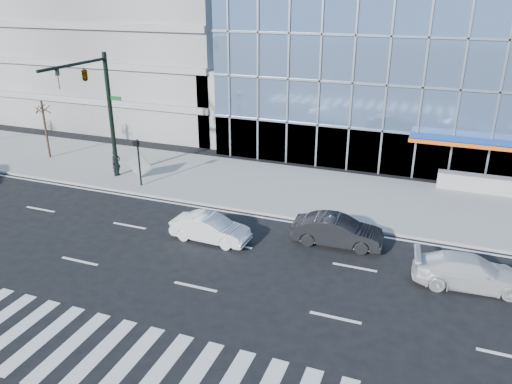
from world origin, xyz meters
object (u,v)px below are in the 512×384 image
street_tree_near (42,109)px  white_sedan (210,228)px  ped_signal_post (138,156)px  dark_sedan (338,231)px  traffic_signal (93,89)px  pedestrian (116,163)px  tilted_panel (139,165)px  white_suv (470,272)px

street_tree_near → white_sedan: size_ratio=1.06×
ped_signal_post → dark_sedan: 13.68m
traffic_signal → ped_signal_post: size_ratio=2.67×
white_sedan → pedestrian: pedestrian is taller
pedestrian → tilted_panel: bearing=-63.0°
ped_signal_post → white_suv: bearing=-13.8°
ped_signal_post → tilted_panel: 1.81m
traffic_signal → white_suv: size_ratio=1.72×
traffic_signal → ped_signal_post: traffic_signal is taller
ped_signal_post → street_tree_near: 9.97m
tilted_panel → street_tree_near: bearing=166.0°
ped_signal_post → white_sedan: bearing=-33.9°
pedestrian → street_tree_near: bearing=100.2°
traffic_signal → white_sedan: (9.75, -4.50, -5.51)m
white_sedan → ped_signal_post: bearing=58.1°
tilted_panel → ped_signal_post: bearing=-60.0°
street_tree_near → dark_sedan: bearing=-13.8°
street_tree_near → white_suv: size_ratio=0.91×
traffic_signal → street_tree_near: 7.96m
tilted_panel → white_sedan: bearing=-42.0°
traffic_signal → ped_signal_post: (2.50, 0.37, -4.02)m
traffic_signal → pedestrian: bearing=90.3°
white_suv → tilted_panel: 20.95m
white_sedan → pedestrian: size_ratio=2.31×
pedestrian → tilted_panel: 1.67m
pedestrian → white_sedan: bearing=-98.9°
ped_signal_post → tilted_panel: size_ratio=2.31×
traffic_signal → white_sedan: 12.07m
traffic_signal → tilted_panel: 5.58m
street_tree_near → tilted_panel: (8.66, -1.36, -2.71)m
street_tree_near → white_sedan: street_tree_near is taller
white_suv → dark_sedan: bearing=68.2°
traffic_signal → white_suv: bearing=-11.3°
traffic_signal → street_tree_near: traffic_signal is taller
ped_signal_post → pedestrian: 2.94m
traffic_signal → white_suv: (21.75, -4.35, -5.49)m
white_suv → white_sedan: bearing=84.5°
white_suv → ped_signal_post: bearing=70.0°
street_tree_near → white_sedan: (16.76, -7.44, -3.12)m
pedestrian → white_suv: bearing=-82.5°
white_suv → tilted_panel: size_ratio=3.58×
pedestrian → traffic_signal: bearing=-157.3°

